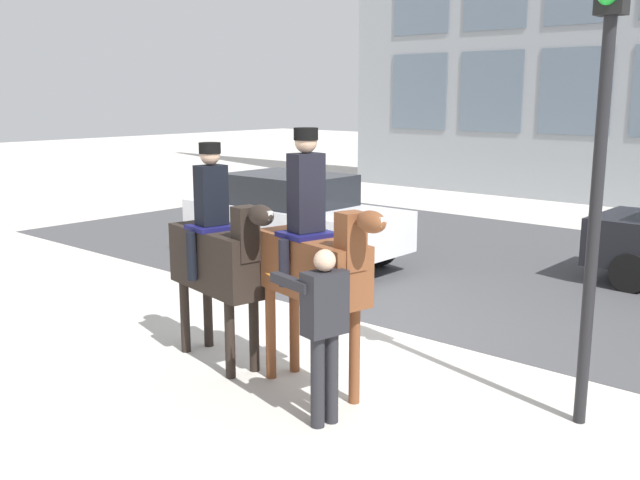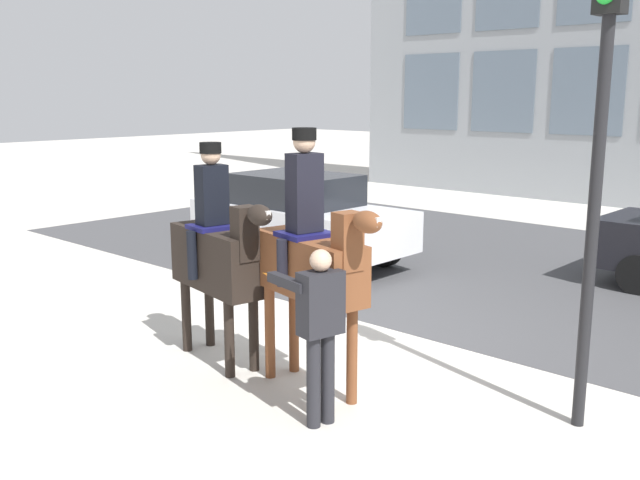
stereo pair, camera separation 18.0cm
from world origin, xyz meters
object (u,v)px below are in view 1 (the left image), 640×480
(pedestrian_bystander, at_px, (323,323))
(traffic_light, at_px, (603,106))
(mounted_horse_lead, at_px, (218,253))
(street_car_near_lane, at_px, (293,217))
(mounted_horse_companion, at_px, (313,259))

(pedestrian_bystander, distance_m, traffic_light, 3.07)
(mounted_horse_lead, height_order, street_car_near_lane, mounted_horse_lead)
(traffic_light, bearing_deg, street_car_near_lane, 155.42)
(mounted_horse_lead, bearing_deg, traffic_light, 28.17)
(pedestrian_bystander, bearing_deg, street_car_near_lane, -32.19)
(mounted_horse_lead, relative_size, pedestrian_bystander, 1.50)
(mounted_horse_lead, bearing_deg, mounted_horse_companion, 14.22)
(mounted_horse_lead, height_order, traffic_light, traffic_light)
(traffic_light, bearing_deg, mounted_horse_lead, -162.32)
(mounted_horse_lead, xyz_separation_m, street_car_near_lane, (-2.74, 4.12, -0.43))
(mounted_horse_lead, relative_size, street_car_near_lane, 0.60)
(street_car_near_lane, bearing_deg, pedestrian_bystander, -44.30)
(mounted_horse_companion, relative_size, pedestrian_bystander, 1.62)
(mounted_horse_lead, distance_m, mounted_horse_companion, 1.34)
(mounted_horse_companion, xyz_separation_m, pedestrian_bystander, (0.57, -0.51, -0.41))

